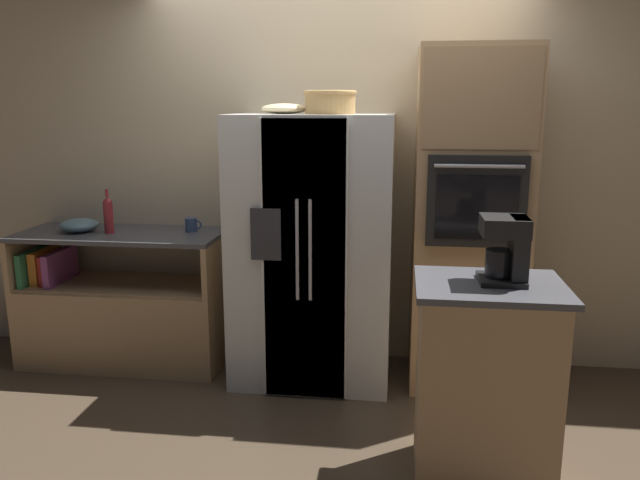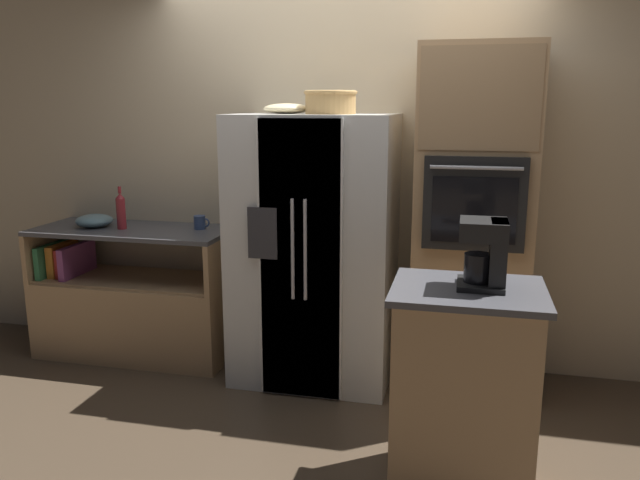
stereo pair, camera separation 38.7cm
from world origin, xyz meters
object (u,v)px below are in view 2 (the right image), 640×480
Objects in this scene: bottle_tall at (121,211)px; coffee_maker at (488,251)px; wall_oven at (472,224)px; refrigerator at (314,250)px; mug at (200,222)px; fruit_bowl at (287,109)px; wicker_basket at (331,101)px; mixing_bowl at (94,221)px.

coffee_maker is (2.41, -1.08, 0.10)m from bottle_tall.
wall_oven is 1.10m from coffee_maker.
mug is (-0.85, 0.16, 0.11)m from refrigerator.
wall_oven reaches higher than fruit_bowl.
wicker_basket is at bearing -172.75° from wall_oven.
mixing_bowl is at bearing 177.85° from refrigerator.
bottle_tall is 2.65m from coffee_maker.
fruit_bowl is 0.96× the size of bottle_tall.
wicker_basket is 1.29m from mug.
wicker_basket is 1.67m from bottle_tall.
fruit_bowl is at bearing 139.49° from coffee_maker.
mug is at bearing 7.29° from mixing_bowl.
wall_oven is at bearing 92.98° from coffee_maker.
refrigerator is 5.36× the size of wicker_basket.
refrigerator is 1.40m from bottle_tall.
refrigerator is at bearing 5.58° from fruit_bowl.
mug is 0.76m from mixing_bowl.
refrigerator is 1.00m from wall_oven.
wicker_basket reaches higher than coffee_maker.
mug is 0.45× the size of mixing_bowl.
bottle_tall is (-2.36, -0.01, -0.01)m from wall_oven.
mixing_bowl is (-1.44, 0.08, -0.78)m from fruit_bowl.
bottle_tall is 0.55m from mug.
coffee_maker is at bearing -40.51° from fruit_bowl.
wicker_basket is 1.25× the size of mixing_bowl.
mixing_bowl is at bearing 174.02° from bottle_tall.
fruit_bowl is (-1.14, -0.07, 0.68)m from wall_oven.
wall_oven reaches higher than mixing_bowl.
bottle_tall is 0.98× the size of coffee_maker.
fruit_bowl is 1.40m from bottle_tall.
wicker_basket is at bearing -12.52° from mug.
mug is (-0.68, 0.17, -0.77)m from fruit_bowl.
mug is (-1.83, 0.11, -0.09)m from wall_oven.
fruit_bowl is at bearing -174.42° from refrigerator.
fruit_bowl reaches higher than coffee_maker.
wall_oven reaches higher than bottle_tall.
refrigerator is 0.90m from fruit_bowl.
wall_oven is 6.99× the size of coffee_maker.
refrigerator is 5.77× the size of bottle_tall.
coffee_maker is (0.06, -1.09, 0.09)m from wall_oven.
coffee_maker is (2.64, -1.10, 0.18)m from mixing_bowl.
wall_oven is 1.13m from wicker_basket.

